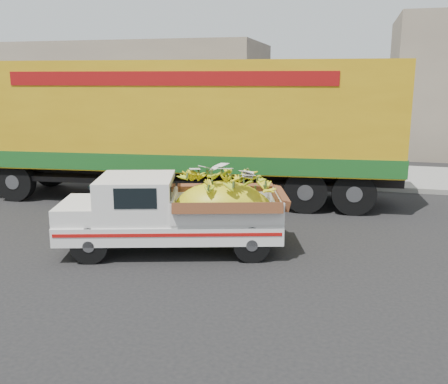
# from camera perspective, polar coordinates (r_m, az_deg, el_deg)

# --- Properties ---
(ground) EXTENTS (100.00, 100.00, 0.00)m
(ground) POSITION_cam_1_polar(r_m,az_deg,el_deg) (11.14, -15.17, -5.12)
(ground) COLOR black
(ground) RESTS_ON ground
(curb) EXTENTS (60.00, 0.25, 0.15)m
(curb) POSITION_cam_1_polar(r_m,az_deg,el_deg) (16.81, -4.42, 1.57)
(curb) COLOR gray
(curb) RESTS_ON ground
(sidewalk) EXTENTS (60.00, 4.00, 0.14)m
(sidewalk) POSITION_cam_1_polar(r_m,az_deg,el_deg) (18.78, -2.35, 2.77)
(sidewalk) COLOR gray
(sidewalk) RESTS_ON ground
(building_left) EXTENTS (18.00, 6.00, 5.00)m
(building_left) POSITION_cam_1_polar(r_m,az_deg,el_deg) (27.13, -15.30, 10.60)
(building_left) COLOR gray
(building_left) RESTS_ON ground
(pickup_truck) EXTENTS (4.53, 2.66, 1.50)m
(pickup_truck) POSITION_cam_1_polar(r_m,az_deg,el_deg) (9.82, -4.13, -2.20)
(pickup_truck) COLOR black
(pickup_truck) RESTS_ON ground
(semi_trailer) EXTENTS (12.04, 3.59, 3.80)m
(semi_trailer) POSITION_cam_1_polar(r_m,az_deg,el_deg) (14.00, -4.97, 7.76)
(semi_trailer) COLOR black
(semi_trailer) RESTS_ON ground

